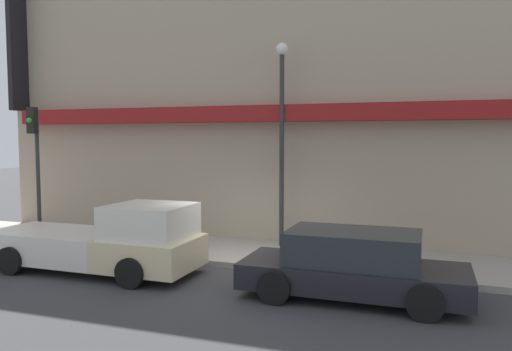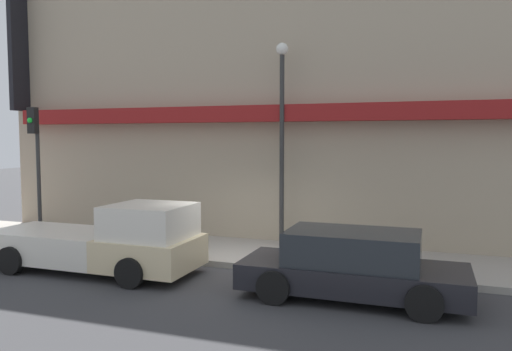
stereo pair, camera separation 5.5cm
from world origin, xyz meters
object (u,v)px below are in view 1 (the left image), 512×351
street_lamp (282,122)px  traffic_light (35,151)px  parked_car (353,265)px  fire_hydrant (396,257)px  pickup_truck (106,242)px

street_lamp → traffic_light: size_ratio=1.45×
parked_car → traffic_light: traffic_light is taller
parked_car → traffic_light: 10.37m
fire_hydrant → traffic_light: bearing=-178.2°
pickup_truck → traffic_light: (-3.76, 1.71, 2.23)m
pickup_truck → traffic_light: bearing=153.4°
fire_hydrant → traffic_light: 11.02m
parked_car → fire_hydrant: bearing=70.4°
fire_hydrant → street_lamp: 5.17m
fire_hydrant → traffic_light: traffic_light is taller
pickup_truck → street_lamp: street_lamp is taller
pickup_truck → fire_hydrant: size_ratio=8.70×
parked_car → fire_hydrant: size_ratio=7.36×
street_lamp → fire_hydrant: bearing=-27.0°
pickup_truck → fire_hydrant: 7.26m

